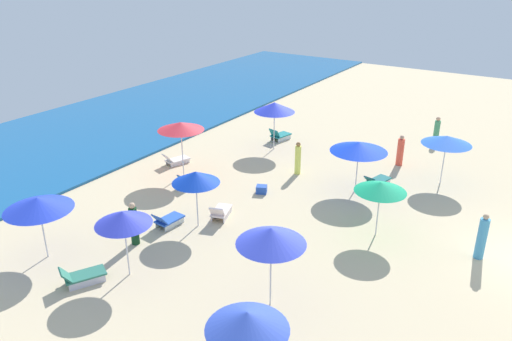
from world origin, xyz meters
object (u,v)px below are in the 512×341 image
object	(u,v)px
lounge_chair_3_0	(280,135)
beachgoer_3	(400,151)
umbrella_2	(123,218)
beachgoer_1	(134,224)
lounge_chair_7_1	(176,160)
umbrella_4	(271,236)
umbrella_7	(181,126)
umbrella_6	(359,147)
lounge_chair_5_0	(168,220)
umbrella_5	(196,177)
beachgoer_4	(298,159)
lounge_chair_2_0	(82,276)
lounge_chair_7_0	(193,180)
umbrella_9	(247,321)
beachgoer_2	(482,238)
cooler_box_0	(262,189)
lounge_chair_5_1	(221,212)
umbrella_1	(447,140)
lounge_chair_6_0	(377,181)
umbrella_0	(38,204)
beachgoer_0	(437,131)
umbrella_3	(274,107)
umbrella_8	(381,187)

from	to	relation	value
lounge_chair_3_0	beachgoer_3	world-z (taller)	beachgoer_3
umbrella_2	beachgoer_1	size ratio (longest dim) A/B	1.41
lounge_chair_7_1	umbrella_4	bearing A→B (deg)	163.00
umbrella_7	umbrella_6	bearing A→B (deg)	-69.60
lounge_chair_5_0	lounge_chair_7_1	bearing A→B (deg)	-46.82
umbrella_5	beachgoer_4	world-z (taller)	umbrella_5
lounge_chair_2_0	lounge_chair_5_0	xyz separation A→B (m)	(4.27, 0.21, -0.01)
umbrella_5	lounge_chair_5_0	world-z (taller)	umbrella_5
umbrella_5	umbrella_6	world-z (taller)	umbrella_5
lounge_chair_7_0	umbrella_9	bearing A→B (deg)	145.46
umbrella_6	beachgoer_2	distance (m)	6.49
umbrella_6	cooler_box_0	xyz separation A→B (m)	(-2.49, 3.41, -1.91)
umbrella_5	umbrella_7	distance (m)	5.08
beachgoer_1	beachgoer_3	xyz separation A→B (m)	(12.58, -5.70, -0.06)
umbrella_7	umbrella_9	world-z (taller)	umbrella_7
umbrella_2	umbrella_9	world-z (taller)	umbrella_9
umbrella_5	lounge_chair_7_1	size ratio (longest dim) A/B	1.58
lounge_chair_5_1	lounge_chair_7_1	distance (m)	6.27
umbrella_1	beachgoer_1	world-z (taller)	umbrella_1
umbrella_5	lounge_chair_6_0	bearing A→B (deg)	-31.77
umbrella_2	lounge_chair_5_1	world-z (taller)	umbrella_2
umbrella_0	lounge_chair_5_0	xyz separation A→B (m)	(3.90, -2.07, -1.81)
umbrella_2	lounge_chair_3_0	distance (m)	14.40
lounge_chair_5_0	umbrella_0	bearing A→B (deg)	66.83
umbrella_9	beachgoer_0	xyz separation A→B (m)	(20.47, 0.87, -1.52)
umbrella_3	beachgoer_1	distance (m)	11.29
umbrella_1	umbrella_5	size ratio (longest dim) A/B	1.01
umbrella_2	umbrella_4	bearing A→B (deg)	-76.13
beachgoer_2	lounge_chair_7_1	bearing A→B (deg)	-166.30
umbrella_1	umbrella_8	world-z (taller)	umbrella_1
umbrella_4	beachgoer_3	bearing A→B (deg)	1.04
cooler_box_0	beachgoer_4	bearing A→B (deg)	59.06
umbrella_0	umbrella_5	xyz separation A→B (m)	(4.55, -3.05, -0.00)
umbrella_0	cooler_box_0	size ratio (longest dim) A/B	4.95
umbrella_4	umbrella_5	distance (m)	5.52
umbrella_0	lounge_chair_7_0	bearing A→B (deg)	-3.46
umbrella_1	umbrella_2	xyz separation A→B (m)	(-12.94, 6.80, -0.00)
umbrella_4	umbrella_9	distance (m)	3.45
beachgoer_2	beachgoer_3	bearing A→B (deg)	143.30
umbrella_4	lounge_chair_7_0	xyz separation A→B (m)	(5.48, 7.45, -2.16)
umbrella_5	lounge_chair_5_0	distance (m)	2.15
lounge_chair_3_0	beachgoer_4	size ratio (longest dim) A/B	0.85
umbrella_3	beachgoer_2	world-z (taller)	umbrella_3
lounge_chair_3_0	beachgoer_3	bearing A→B (deg)	-167.60
umbrella_7	beachgoer_2	world-z (taller)	umbrella_7
lounge_chair_2_0	beachgoer_4	bearing A→B (deg)	-69.84
lounge_chair_3_0	umbrella_9	size ratio (longest dim) A/B	0.56
lounge_chair_5_0	lounge_chair_7_0	size ratio (longest dim) A/B	0.81
umbrella_2	umbrella_3	bearing A→B (deg)	8.98
beachgoer_4	lounge_chair_5_1	bearing A→B (deg)	-22.86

